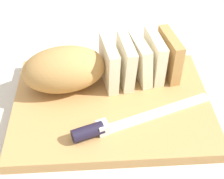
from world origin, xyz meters
The scene contains 6 objects.
ground_plane centered at (0.00, 0.00, 0.00)m, with size 3.00×3.00×0.00m, color beige.
cutting_board centered at (0.00, 0.00, 0.01)m, with size 0.39×0.29×0.02m, color tan.
bread_loaf centered at (-0.03, 0.06, 0.07)m, with size 0.32×0.14×0.09m.
bread_knife centered at (-0.01, -0.07, 0.03)m, with size 0.28×0.11×0.02m.
crumb_near_knife centered at (-0.02, 0.07, 0.02)m, with size 0.00×0.00×0.00m, color tan.
crumb_near_loaf centered at (0.00, 0.02, 0.03)m, with size 0.01×0.01×0.01m, color tan.
Camera 1 is at (-0.05, -0.45, 0.46)m, focal length 50.86 mm.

